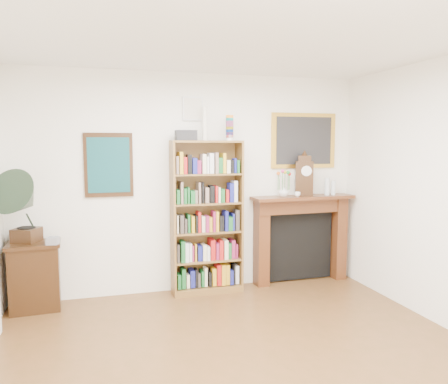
# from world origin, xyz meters

# --- Properties ---
(room) EXTENTS (4.51, 5.01, 2.81)m
(room) POSITION_xyz_m (0.00, 0.00, 1.40)
(room) COLOR #553A19
(room) RESTS_ON ground
(teal_poster) EXTENTS (0.58, 0.04, 0.78)m
(teal_poster) POSITION_xyz_m (-1.05, 2.48, 1.65)
(teal_poster) COLOR black
(teal_poster) RESTS_ON back_wall
(small_picture) EXTENTS (0.26, 0.04, 0.30)m
(small_picture) POSITION_xyz_m (0.00, 2.48, 2.35)
(small_picture) COLOR white
(small_picture) RESTS_ON back_wall
(gilt_painting) EXTENTS (0.95, 0.04, 0.75)m
(gilt_painting) POSITION_xyz_m (1.55, 2.48, 1.95)
(gilt_painting) COLOR gold
(gilt_painting) RESTS_ON back_wall
(bookshelf) EXTENTS (0.90, 0.32, 2.24)m
(bookshelf) POSITION_xyz_m (0.14, 2.32, 1.09)
(bookshelf) COLOR brown
(bookshelf) RESTS_ON floor
(side_cabinet) EXTENTS (0.60, 0.45, 0.79)m
(side_cabinet) POSITION_xyz_m (-1.91, 2.27, 0.39)
(side_cabinet) COLOR black
(side_cabinet) RESTS_ON floor
(fireplace) EXTENTS (1.44, 0.38, 1.20)m
(fireplace) POSITION_xyz_m (1.49, 2.40, 0.71)
(fireplace) COLOR #482310
(fireplace) RESTS_ON floor
(gramophone) EXTENTS (0.74, 0.80, 0.85)m
(gramophone) POSITION_xyz_m (-1.99, 2.19, 1.27)
(gramophone) COLOR black
(gramophone) RESTS_ON side_cabinet
(cd_stack) EXTENTS (0.15, 0.15, 0.08)m
(cd_stack) POSITION_xyz_m (-1.69, 2.12, 0.83)
(cd_stack) COLOR #A6A5B1
(cd_stack) RESTS_ON side_cabinet
(mantel_clock) EXTENTS (0.26, 0.20, 0.54)m
(mantel_clock) POSITION_xyz_m (1.51, 2.36, 1.47)
(mantel_clock) COLOR black
(mantel_clock) RESTS_ON fireplace
(flower_vase) EXTENTS (0.16, 0.16, 0.14)m
(flower_vase) POSITION_xyz_m (1.19, 2.32, 1.27)
(flower_vase) COLOR silver
(flower_vase) RESTS_ON fireplace
(teacup) EXTENTS (0.09, 0.09, 0.06)m
(teacup) POSITION_xyz_m (1.38, 2.28, 1.24)
(teacup) COLOR white
(teacup) RESTS_ON fireplace
(bottle_left) EXTENTS (0.07, 0.07, 0.24)m
(bottle_left) POSITION_xyz_m (1.84, 2.32, 1.32)
(bottle_left) COLOR silver
(bottle_left) RESTS_ON fireplace
(bottle_right) EXTENTS (0.06, 0.06, 0.20)m
(bottle_right) POSITION_xyz_m (1.94, 2.32, 1.30)
(bottle_right) COLOR silver
(bottle_right) RESTS_ON fireplace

